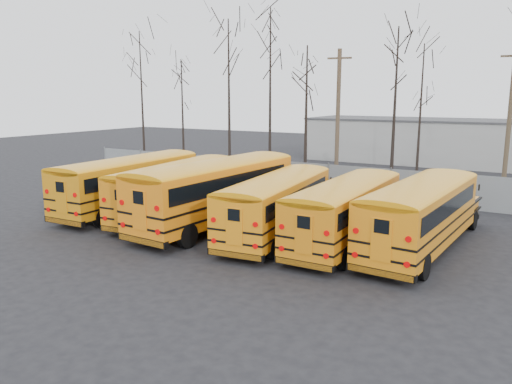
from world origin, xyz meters
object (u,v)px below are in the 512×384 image
Objects in this scene: bus_b at (179,185)px; utility_pole_right at (509,121)px; bus_c at (219,187)px; bus_f at (423,210)px; bus_e at (348,207)px; bus_a at (132,179)px; bus_d at (279,200)px; utility_pole_left at (338,117)px.

bus_b is 1.14× the size of utility_pole_right.
bus_c is 9.55m from bus_f.
bus_f reaches higher than bus_b.
bus_e is 3.05m from bus_f.
bus_b is 0.99× the size of bus_f.
bus_a is 1.07× the size of bus_d.
utility_pole_left is at bearing 94.59° from bus_d.
bus_c is at bearing -170.86° from bus_f.
bus_a is 12.48m from bus_e.
bus_d is 0.96× the size of bus_f.
bus_f is at bearing -3.23° from bus_b.
utility_pole_right reaches higher than bus_d.
utility_pole_left is at bearing 128.59° from bus_f.
bus_b is at bearing -0.52° from bus_a.
bus_e is at bearing -75.07° from utility_pole_left.
bus_f is 1.15× the size of utility_pole_right.
bus_f is (15.46, 0.57, -0.06)m from bus_a.
bus_c is 1.11× the size of bus_f.
bus_b is at bearing 169.42° from bus_d.
bus_a is 15.23m from utility_pole_left.
bus_f is at bearing 12.47° from bus_e.
bus_c is 19.30m from utility_pole_right.
bus_c is at bearing -3.97° from bus_a.
utility_pole_right is (10.66, 1.72, -0.08)m from utility_pole_left.
utility_pole_left is at bearing 61.09° from bus_a.
utility_pole_right is at bearing 56.36° from bus_d.
bus_b is 1.03× the size of bus_d.
bus_f is (2.98, 0.66, 0.08)m from bus_e.
bus_c is (2.75, -0.30, 0.21)m from bus_b.
bus_c is at bearing -178.78° from bus_e.
bus_e is 1.07× the size of utility_pole_left.
bus_e is at bearing -116.31° from utility_pole_right.
bus_a is at bearing -125.21° from utility_pole_left.
utility_pole_left is 10.79m from utility_pole_right.
utility_pole_right is at bearing 86.45° from bus_f.
bus_a is at bearing 179.59° from bus_e.
utility_pole_right is at bearing 56.75° from bus_c.
bus_c is at bearing -11.75° from bus_b.
bus_c is at bearing 170.65° from bus_d.
utility_pole_left is at bearing -178.87° from utility_pole_right.
bus_c reaches higher than bus_d.
bus_a is at bearing 175.70° from bus_b.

